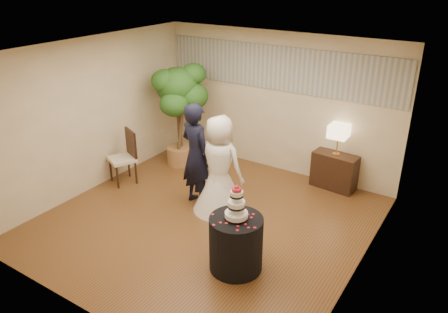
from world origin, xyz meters
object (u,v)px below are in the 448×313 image
Objects in this scene: table_lamp at (338,140)px; side_chair at (122,158)px; groom at (196,155)px; console at (334,171)px; bride at (220,165)px; cake_table at (236,243)px; wedding_cake at (237,202)px; ficus_tree at (179,115)px.

table_lamp reaches higher than side_chair.
groom is 1.77× the size of side_chair.
console is 0.79× the size of side_chair.
groom reaches higher than bride.
table_lamp is (0.00, 0.00, 0.64)m from console.
cake_table reaches higher than console.
side_chair is at bearing -150.24° from table_lamp.
table_lamp is at bearing -118.78° from groom.
console is at bearing 0.00° from table_lamp.
console is 0.64m from table_lamp.
wedding_cake is at bearing 6.42° from side_chair.
wedding_cake is 3.16m from console.
cake_table is at bearing 128.63° from bride.
cake_table is 3.14m from table_lamp.
groom is at bearing 29.29° from side_chair.
wedding_cake is 0.48× the size of side_chair.
groom is 2.63m from table_lamp.
ficus_tree is (-2.83, 2.37, 0.04)m from wedding_cake.
wedding_cake is at bearing 128.63° from bride.
groom reaches higher than cake_table.
wedding_cake is 0.23× the size of ficus_tree.
table_lamp is at bearing 54.35° from side_chair.
table_lamp reaches higher than console.
wedding_cake is 0.87× the size of table_lamp.
ficus_tree reaches higher than side_chair.
bride reaches higher than console.
console is 3.30m from ficus_tree.
wedding_cake is at bearing 157.82° from groom.
ficus_tree is (-3.14, -0.70, 0.11)m from table_lamp.
bride is 2.95× the size of table_lamp.
bride is at bearing 131.33° from cake_table.
groom reaches higher than console.
wedding_cake reaches higher than side_chair.
bride is 2.06× the size of console.
wedding_cake is 3.42m from side_chair.
groom reaches higher than wedding_cake.
table_lamp is at bearing 84.27° from wedding_cake.
side_chair is (-3.21, 1.05, 0.12)m from cake_table.
groom is 3.70× the size of wedding_cake.
console is (1.38, 1.85, -0.51)m from bride.
ficus_tree is (-1.29, 1.18, 0.16)m from groom.
ficus_tree is (-2.83, 2.37, 0.69)m from cake_table.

